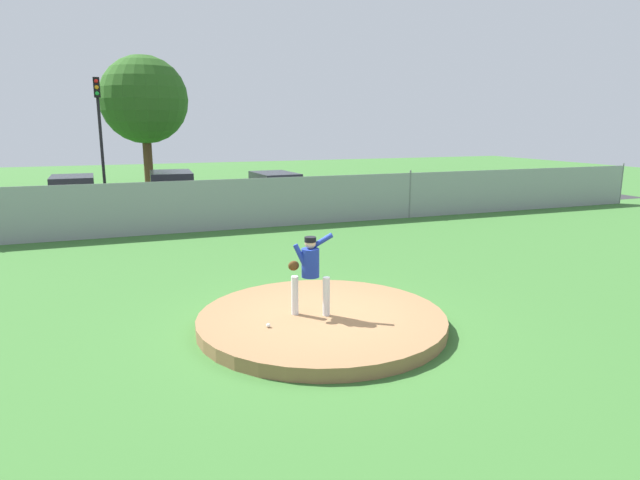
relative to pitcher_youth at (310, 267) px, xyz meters
The scene contains 12 objects.
ground_plane 6.05m from the pitcher_youth, 87.98° to the left, with size 80.00×80.00×0.00m, color #386B2D.
asphalt_strip 14.49m from the pitcher_youth, 89.17° to the left, with size 44.00×7.00×0.01m, color #2B2B2D.
pitchers_mound 1.04m from the pitcher_youth, 15.18° to the right, with size 4.55×4.55×0.24m, color olive.
pitcher_youth is the anchor object (origin of this frame).
baseball 1.28m from the pitcher_youth, 158.75° to the right, with size 0.07×0.07×0.07m, color white.
chainlink_fence 9.95m from the pitcher_youth, 88.79° to the left, with size 37.96×0.07×1.89m.
parked_car_charcoal 14.44m from the pitcher_youth, 93.87° to the left, with size 2.04×4.82×1.75m.
parked_car_champagne 15.56m from the pitcher_youth, 107.83° to the left, with size 1.88×4.38×1.66m.
parked_car_silver 14.56m from the pitcher_youth, 76.40° to the left, with size 2.07×4.79×1.60m.
traffic_cone_orange 13.61m from the pitcher_youth, 61.83° to the left, with size 0.40×0.40×0.55m.
traffic_light_near 19.24m from the pitcher_youth, 101.01° to the left, with size 0.28×0.46×5.77m.
tree_broad_right 23.25m from the pitcher_youth, 93.42° to the left, with size 4.71×4.71×7.35m.
Camera 1 is at (-3.36, -8.80, 3.63)m, focal length 30.40 mm.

